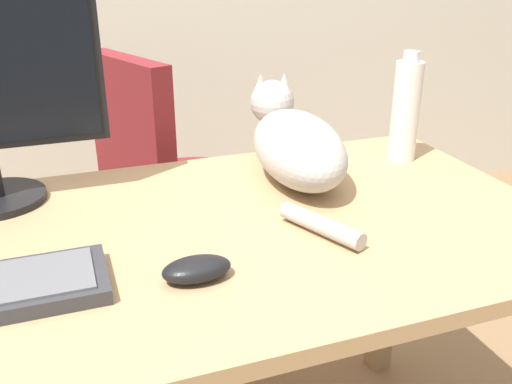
{
  "coord_description": "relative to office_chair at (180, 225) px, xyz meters",
  "views": [
    {
      "loc": [
        -0.17,
        -0.9,
        1.21
      ],
      "look_at": [
        0.15,
        0.0,
        0.8
      ],
      "focal_mm": 39.45,
      "sensor_mm": 36.0,
      "label": 1
    }
  ],
  "objects": [
    {
      "name": "office_chair",
      "position": [
        0.0,
        0.0,
        0.0
      ],
      "size": [
        0.51,
        0.48,
        0.96
      ],
      "color": "black",
      "rests_on": "ground_plane"
    },
    {
      "name": "desk",
      "position": [
        -0.13,
        -0.66,
        0.22
      ],
      "size": [
        1.47,
        0.75,
        0.74
      ],
      "color": "tan",
      "rests_on": "ground_plane"
    },
    {
      "name": "computer_mouse",
      "position": [
        -0.14,
        -0.82,
        0.34
      ],
      "size": [
        0.11,
        0.06,
        0.04
      ],
      "primitive_type": "ellipsoid",
      "color": "black",
      "rests_on": "desk"
    },
    {
      "name": "water_bottle",
      "position": [
        0.47,
        -0.45,
        0.44
      ],
      "size": [
        0.07,
        0.07,
        0.26
      ],
      "color": "silver",
      "rests_on": "desk"
    },
    {
      "name": "cat",
      "position": [
        0.17,
        -0.48,
        0.4
      ],
      "size": [
        0.22,
        0.61,
        0.2
      ],
      "color": "#B2ADA8",
      "rests_on": "desk"
    }
  ]
}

